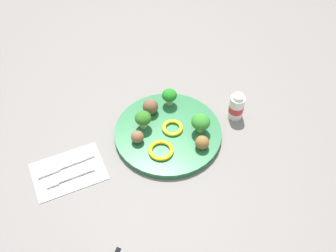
{
  "coord_description": "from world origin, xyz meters",
  "views": [
    {
      "loc": [
        0.34,
        0.58,
        0.81
      ],
      "look_at": [
        0.0,
        0.0,
        0.04
      ],
      "focal_mm": 42.58,
      "sensor_mm": 36.0,
      "label": 1
    }
  ],
  "objects_px": {
    "meatball_near_rim": "(202,143)",
    "pepper_ring_center": "(161,150)",
    "napkin": "(69,171)",
    "yogurt_bottle": "(236,107)",
    "plate": "(168,133)",
    "broccoli_floret_front_left": "(201,122)",
    "meatball_back_right": "(137,137)",
    "broccoli_floret_back_right": "(143,119)",
    "fork": "(67,177)",
    "meatball_center": "(150,107)",
    "knife": "(63,166)",
    "pepper_ring_mid_left": "(172,127)",
    "broccoli_floret_center": "(169,96)"
  },
  "relations": [
    {
      "from": "meatball_near_rim",
      "to": "pepper_ring_center",
      "type": "height_order",
      "value": "meatball_near_rim"
    },
    {
      "from": "meatball_near_rim",
      "to": "napkin",
      "type": "height_order",
      "value": "meatball_near_rim"
    },
    {
      "from": "meatball_near_rim",
      "to": "yogurt_bottle",
      "type": "height_order",
      "value": "yogurt_bottle"
    },
    {
      "from": "plate",
      "to": "meatball_near_rim",
      "type": "distance_m",
      "value": 0.1
    },
    {
      "from": "broccoli_floret_front_left",
      "to": "meatball_back_right",
      "type": "bearing_deg",
      "value": -18.42
    },
    {
      "from": "broccoli_floret_back_right",
      "to": "fork",
      "type": "relative_size",
      "value": 0.42
    },
    {
      "from": "meatball_back_right",
      "to": "yogurt_bottle",
      "type": "distance_m",
      "value": 0.28
    },
    {
      "from": "yogurt_bottle",
      "to": "napkin",
      "type": "bearing_deg",
      "value": -6.72
    },
    {
      "from": "meatball_center",
      "to": "broccoli_floret_front_left",
      "type": "bearing_deg",
      "value": 122.44
    },
    {
      "from": "knife",
      "to": "yogurt_bottle",
      "type": "xyz_separation_m",
      "value": [
        -0.47,
        0.07,
        0.03
      ]
    },
    {
      "from": "plate",
      "to": "meatball_center",
      "type": "xyz_separation_m",
      "value": [
        0.01,
        -0.08,
        0.03
      ]
    },
    {
      "from": "broccoli_floret_back_right",
      "to": "napkin",
      "type": "height_order",
      "value": "broccoli_floret_back_right"
    },
    {
      "from": "meatball_near_rim",
      "to": "pepper_ring_mid_left",
      "type": "height_order",
      "value": "meatball_near_rim"
    },
    {
      "from": "plate",
      "to": "fork",
      "type": "xyz_separation_m",
      "value": [
        0.28,
        -0.0,
        -0.0
      ]
    },
    {
      "from": "meatball_near_rim",
      "to": "fork",
      "type": "xyz_separation_m",
      "value": [
        0.33,
        -0.09,
        -0.03
      ]
    },
    {
      "from": "napkin",
      "to": "knife",
      "type": "relative_size",
      "value": 1.17
    },
    {
      "from": "pepper_ring_center",
      "to": "yogurt_bottle",
      "type": "distance_m",
      "value": 0.24
    },
    {
      "from": "broccoli_floret_center",
      "to": "meatball_center",
      "type": "xyz_separation_m",
      "value": [
        0.06,
        0.0,
        -0.01
      ]
    },
    {
      "from": "broccoli_floret_center",
      "to": "meatball_center",
      "type": "relative_size",
      "value": 1.17
    },
    {
      "from": "broccoli_floret_center",
      "to": "napkin",
      "type": "height_order",
      "value": "broccoli_floret_center"
    },
    {
      "from": "meatball_near_rim",
      "to": "napkin",
      "type": "relative_size",
      "value": 0.21
    },
    {
      "from": "broccoli_floret_front_left",
      "to": "meatball_center",
      "type": "xyz_separation_m",
      "value": [
        0.08,
        -0.12,
        -0.01
      ]
    },
    {
      "from": "broccoli_floret_back_right",
      "to": "broccoli_floret_front_left",
      "type": "xyz_separation_m",
      "value": [
        -0.12,
        0.09,
        0.0
      ]
    },
    {
      "from": "plate",
      "to": "meatball_near_rim",
      "type": "xyz_separation_m",
      "value": [
        -0.05,
        0.09,
        0.03
      ]
    },
    {
      "from": "yogurt_bottle",
      "to": "meatball_center",
      "type": "bearing_deg",
      "value": -30.1
    },
    {
      "from": "meatball_back_right",
      "to": "pepper_ring_mid_left",
      "type": "height_order",
      "value": "meatball_back_right"
    },
    {
      "from": "meatball_near_rim",
      "to": "pepper_ring_center",
      "type": "bearing_deg",
      "value": -22.09
    },
    {
      "from": "plate",
      "to": "yogurt_bottle",
      "type": "bearing_deg",
      "value": 170.15
    },
    {
      "from": "broccoli_floret_front_left",
      "to": "pepper_ring_center",
      "type": "distance_m",
      "value": 0.12
    },
    {
      "from": "napkin",
      "to": "meatball_center",
      "type": "bearing_deg",
      "value": -166.86
    },
    {
      "from": "knife",
      "to": "fork",
      "type": "bearing_deg",
      "value": 83.07
    },
    {
      "from": "pepper_ring_center",
      "to": "fork",
      "type": "height_order",
      "value": "pepper_ring_center"
    },
    {
      "from": "napkin",
      "to": "knife",
      "type": "distance_m",
      "value": 0.02
    },
    {
      "from": "pepper_ring_mid_left",
      "to": "knife",
      "type": "height_order",
      "value": "pepper_ring_mid_left"
    },
    {
      "from": "plate",
      "to": "yogurt_bottle",
      "type": "relative_size",
      "value": 3.56
    },
    {
      "from": "meatball_back_right",
      "to": "meatball_center",
      "type": "xyz_separation_m",
      "value": [
        -0.08,
        -0.07,
        0.0
      ]
    },
    {
      "from": "knife",
      "to": "meatball_back_right",
      "type": "bearing_deg",
      "value": 171.3
    },
    {
      "from": "meatball_back_right",
      "to": "knife",
      "type": "xyz_separation_m",
      "value": [
        0.19,
        -0.03,
        -0.02
      ]
    },
    {
      "from": "pepper_ring_mid_left",
      "to": "knife",
      "type": "xyz_separation_m",
      "value": [
        0.29,
        -0.04,
        -0.01
      ]
    },
    {
      "from": "yogurt_bottle",
      "to": "plate",
      "type": "bearing_deg",
      "value": -9.85
    },
    {
      "from": "broccoli_floret_back_right",
      "to": "yogurt_bottle",
      "type": "xyz_separation_m",
      "value": [
        -0.24,
        0.08,
        -0.01
      ]
    },
    {
      "from": "meatball_center",
      "to": "knife",
      "type": "relative_size",
      "value": 0.29
    },
    {
      "from": "broccoli_floret_front_left",
      "to": "broccoli_floret_center",
      "type": "bearing_deg",
      "value": -81.43
    },
    {
      "from": "broccoli_floret_center",
      "to": "pepper_ring_center",
      "type": "distance_m",
      "value": 0.17
    },
    {
      "from": "meatball_center",
      "to": "pepper_ring_center",
      "type": "relative_size",
      "value": 0.66
    },
    {
      "from": "broccoli_floret_center",
      "to": "fork",
      "type": "distance_m",
      "value": 0.34
    },
    {
      "from": "meatball_center",
      "to": "pepper_ring_center",
      "type": "bearing_deg",
      "value": 72.2
    },
    {
      "from": "meatball_near_rim",
      "to": "fork",
      "type": "relative_size",
      "value": 0.29
    },
    {
      "from": "pepper_ring_center",
      "to": "napkin",
      "type": "bearing_deg",
      "value": -17.68
    },
    {
      "from": "fork",
      "to": "pepper_ring_center",
      "type": "bearing_deg",
      "value": 167.02
    }
  ]
}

